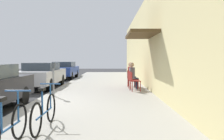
# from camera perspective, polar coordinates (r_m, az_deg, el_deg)

# --- Properties ---
(ground_plane) EXTENTS (60.00, 60.00, 0.00)m
(ground_plane) POSITION_cam_1_polar(r_m,az_deg,el_deg) (8.00, -20.29, -8.75)
(ground_plane) COLOR #2D2D30
(sidewalk_slab) EXTENTS (4.50, 32.00, 0.12)m
(sidewalk_slab) POSITION_cam_1_polar(r_m,az_deg,el_deg) (9.50, -3.06, -6.41)
(sidewalk_slab) COLOR #9E9B93
(sidewalk_slab) RESTS_ON ground_plane
(building_facade) EXTENTS (1.40, 32.00, 4.75)m
(building_facade) POSITION_cam_1_polar(r_m,az_deg,el_deg) (9.60, 11.46, 7.51)
(building_facade) COLOR beige
(building_facade) RESTS_ON ground_plane
(parked_car_1) EXTENTS (1.80, 4.40, 1.38)m
(parked_car_1) POSITION_cam_1_polar(r_m,az_deg,el_deg) (12.94, -17.40, -1.11)
(parked_car_1) COLOR #B7B7BC
(parked_car_1) RESTS_ON ground_plane
(parked_car_2) EXTENTS (1.80, 4.40, 1.36)m
(parked_car_2) POSITION_cam_1_polar(r_m,az_deg,el_deg) (18.76, -12.00, 0.08)
(parked_car_2) COLOR navy
(parked_car_2) RESTS_ON ground_plane
(parking_meter) EXTENTS (0.12, 0.10, 1.32)m
(parking_meter) POSITION_cam_1_polar(r_m,az_deg,el_deg) (9.13, -14.61, -1.64)
(parking_meter) COLOR slate
(parking_meter) RESTS_ON sidewalk_slab
(bicycle_0) EXTENTS (0.46, 1.71, 0.90)m
(bicycle_0) POSITION_cam_1_polar(r_m,az_deg,el_deg) (4.97, -16.69, -10.05)
(bicycle_0) COLOR black
(bicycle_0) RESTS_ON sidewalk_slab
(bicycle_1) EXTENTS (0.46, 1.71, 0.90)m
(bicycle_1) POSITION_cam_1_polar(r_m,az_deg,el_deg) (4.05, -25.18, -13.17)
(bicycle_1) COLOR black
(bicycle_1) RESTS_ON sidewalk_slab
(cafe_chair_0) EXTENTS (0.51, 0.51, 0.87)m
(cafe_chair_0) POSITION_cam_1_polar(r_m,az_deg,el_deg) (10.30, 5.44, -2.54)
(cafe_chair_0) COLOR maroon
(cafe_chair_0) RESTS_ON sidewalk_slab
(cafe_chair_1) EXTENTS (0.49, 0.49, 0.87)m
(cafe_chair_1) POSITION_cam_1_polar(r_m,az_deg,el_deg) (11.07, 5.04, -2.17)
(cafe_chair_1) COLOR maroon
(cafe_chair_1) RESTS_ON sidewalk_slab
(seated_patron_1) EXTENTS (0.46, 0.40, 1.29)m
(seated_patron_1) POSITION_cam_1_polar(r_m,az_deg,el_deg) (11.07, 5.35, -1.18)
(seated_patron_1) COLOR #232838
(seated_patron_1) RESTS_ON sidewalk_slab
(cafe_chair_2) EXTENTS (0.51, 0.51, 0.87)m
(cafe_chair_2) POSITION_cam_1_polar(r_m,az_deg,el_deg) (11.97, 4.64, -1.80)
(cafe_chair_2) COLOR maroon
(cafe_chair_2) RESTS_ON sidewalk_slab
(seated_patron_2) EXTENTS (0.47, 0.42, 1.29)m
(seated_patron_2) POSITION_cam_1_polar(r_m,az_deg,el_deg) (11.95, 4.93, -0.89)
(seated_patron_2) COLOR #232838
(seated_patron_2) RESTS_ON sidewalk_slab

